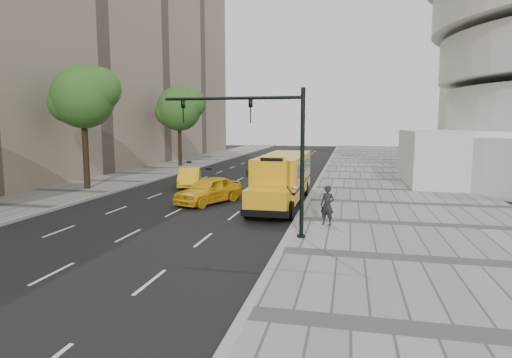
% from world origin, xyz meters
% --- Properties ---
extents(ground, '(140.00, 140.00, 0.00)m').
position_xyz_m(ground, '(0.00, 0.00, 0.00)').
color(ground, black).
rests_on(ground, ground).
extents(sidewalk_museum, '(12.00, 140.00, 0.15)m').
position_xyz_m(sidewalk_museum, '(12.00, 0.00, 0.07)').
color(sidewalk_museum, gray).
rests_on(sidewalk_museum, ground).
extents(sidewalk_far, '(6.00, 140.00, 0.15)m').
position_xyz_m(sidewalk_far, '(-11.00, 0.00, 0.07)').
color(sidewalk_far, gray).
rests_on(sidewalk_far, ground).
extents(curb_museum, '(0.30, 140.00, 0.15)m').
position_xyz_m(curb_museum, '(6.00, 0.00, 0.07)').
color(curb_museum, gray).
rests_on(curb_museum, ground).
extents(curb_far, '(0.30, 140.00, 0.15)m').
position_xyz_m(curb_far, '(-8.00, 0.00, 0.07)').
color(curb_far, gray).
rests_on(curb_far, ground).
extents(building_far, '(10.00, 80.00, 32.00)m').
position_xyz_m(building_far, '(-19.00, 10.00, 16.00)').
color(building_far, gray).
rests_on(building_far, ground).
extents(tree_b, '(5.07, 4.51, 9.10)m').
position_xyz_m(tree_b, '(-10.41, 1.21, 6.87)').
color(tree_b, black).
rests_on(tree_b, ground).
extents(tree_c, '(5.65, 5.03, 9.16)m').
position_xyz_m(tree_c, '(-10.40, 19.19, 6.69)').
color(tree_c, black).
rests_on(tree_c, ground).
extents(school_bus, '(2.96, 11.56, 3.19)m').
position_xyz_m(school_bus, '(4.50, -0.55, 1.76)').
color(school_bus, gold).
rests_on(school_bus, ground).
extents(taxi_near, '(3.77, 5.27, 1.67)m').
position_xyz_m(taxi_near, '(0.01, -1.79, 0.83)').
color(taxi_near, yellow).
rests_on(taxi_near, ground).
extents(taxi_far, '(2.92, 4.84, 1.51)m').
position_xyz_m(taxi_far, '(-3.76, 4.64, 0.75)').
color(taxi_far, yellow).
rests_on(taxi_far, ground).
extents(pedestrian, '(0.81, 0.68, 1.90)m').
position_xyz_m(pedestrian, '(7.55, -6.72, 1.10)').
color(pedestrian, black).
rests_on(pedestrian, sidewalk_museum).
extents(traffic_signal, '(6.18, 0.36, 6.40)m').
position_xyz_m(traffic_signal, '(5.19, -9.19, 4.09)').
color(traffic_signal, black).
rests_on(traffic_signal, ground).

